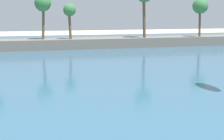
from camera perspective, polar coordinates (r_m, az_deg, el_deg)
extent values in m
cube|color=#33607F|center=(58.43, -13.60, 2.39)|extent=(220.00, 94.05, 0.06)
cube|color=slate|center=(65.33, -14.03, 3.79)|extent=(84.06, 6.00, 1.80)
cylinder|color=brown|center=(64.95, -6.52, 6.98)|extent=(0.63, 0.68, 5.05)
sphere|color=#38753D|center=(64.92, -6.56, 9.19)|extent=(2.20, 2.20, 2.20)
cylinder|color=brown|center=(73.62, 13.37, 7.31)|extent=(0.51, 0.46, 5.82)
sphere|color=#38753D|center=(73.62, 13.45, 9.57)|extent=(2.98, 2.98, 2.98)
cylinder|color=brown|center=(64.97, -10.54, 7.39)|extent=(0.63, 0.62, 6.18)
sphere|color=#38753D|center=(64.98, -10.62, 10.11)|extent=(2.85, 2.85, 2.85)
cylinder|color=brown|center=(68.68, 4.96, 8.39)|extent=(0.82, 0.60, 8.13)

